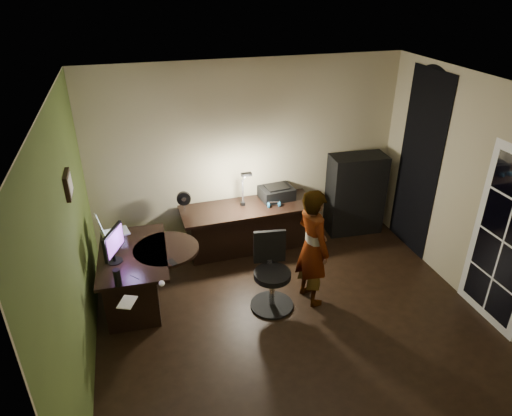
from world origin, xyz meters
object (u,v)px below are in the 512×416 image
object	(u,v)px
desk_left	(136,278)
desk_right	(249,229)
person	(313,247)
cabinet	(355,194)
monitor	(113,251)
office_chair	(272,275)

from	to	relation	value
desk_left	desk_right	bearing A→B (deg)	28.37
person	desk_right	bearing A→B (deg)	7.88
desk_right	person	bearing A→B (deg)	-72.74
desk_left	cabinet	distance (m)	3.52
monitor	person	xyz separation A→B (m)	(2.28, -0.37, -0.12)
cabinet	person	world-z (taller)	person
desk_left	monitor	distance (m)	0.57
desk_left	monitor	bearing A→B (deg)	-145.40
cabinet	desk_right	bearing A→B (deg)	-172.28
office_chair	person	distance (m)	0.58
desk_left	office_chair	size ratio (longest dim) A/B	1.34
cabinet	monitor	xyz separation A→B (m)	(-3.58, -1.06, 0.25)
desk_left	person	distance (m)	2.18
person	monitor	bearing A→B (deg)	69.69
desk_left	office_chair	world-z (taller)	office_chair
desk_left	office_chair	xyz separation A→B (m)	(1.58, -0.52, 0.11)
desk_right	monitor	distance (m)	2.12
monitor	person	distance (m)	2.32
cabinet	office_chair	bearing A→B (deg)	-137.82
person	office_chair	bearing A→B (deg)	81.38
cabinet	monitor	distance (m)	3.74
desk_right	cabinet	distance (m)	1.77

